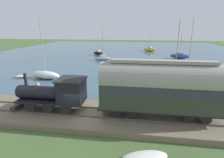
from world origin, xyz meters
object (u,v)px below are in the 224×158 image
Objects in this scene: sailboat_yellow at (149,49)px; rowboat_far_out at (21,76)px; sailboat_navy at (175,74)px; rowboat_mid_harbor at (156,92)px; steam_locomotive at (57,92)px; sailboat_blue at (180,56)px; sailboat_white at (45,75)px; beached_dinghy at (145,157)px; passenger_coach at (160,87)px; sailboat_red at (188,66)px; sailboat_gray at (103,58)px; sailboat_black at (98,53)px.

sailboat_yellow is 41.36m from rowboat_far_out.
sailboat_navy reaches higher than sailboat_yellow.
steam_locomotive is at bearing 105.20° from rowboat_mid_harbor.
sailboat_blue is 0.71× the size of sailboat_white.
sailboat_white is (-34.97, 17.85, 0.00)m from sailboat_yellow.
sailboat_navy reaches higher than rowboat_mid_harbor.
sailboat_white is at bearing -176.94° from sailboat_yellow.
beached_dinghy is (-37.18, 10.04, -0.51)m from sailboat_blue.
sailboat_red reaches higher than passenger_coach.
steam_locomotive is at bearing 58.09° from beached_dinghy.
passenger_coach is 5.59m from beached_dinghy.
sailboat_blue is 2.14× the size of beached_dinghy.
sailboat_navy is at bearing -68.83° from sailboat_white.
sailboat_navy is 8.58m from rowboat_mid_harbor.
passenger_coach is (0.00, -8.65, 0.93)m from steam_locomotive.
sailboat_gray is (27.66, 1.41, -1.64)m from steam_locomotive.
sailboat_blue is (32.56, -8.81, -2.40)m from passenger_coach.
sailboat_red is 29.41m from rowboat_far_out.
sailboat_yellow is at bearing -22.21° from rowboat_mid_harbor.
sailboat_white reaches higher than steam_locomotive.
sailboat_blue reaches higher than rowboat_mid_harbor.
rowboat_mid_harbor is at bearing 137.81° from sailboat_red.
passenger_coach is 7.03m from rowboat_mid_harbor.
steam_locomotive is 0.72× the size of sailboat_white.
sailboat_yellow is at bearing -2.66° from passenger_coach.
sailboat_red is (20.78, -7.77, -2.63)m from passenger_coach.
sailboat_red is at bearing -2.85° from sailboat_navy.
steam_locomotive is 0.75× the size of sailboat_navy.
sailboat_black is at bearing 6.96° from steam_locomotive.
steam_locomotive is 1.18× the size of sailboat_black.
sailboat_yellow is at bearing -15.65° from sailboat_white.
sailboat_gray is (13.47, 14.10, 0.02)m from sailboat_navy.
sailboat_black is at bearing 16.18° from beached_dinghy.
sailboat_white is at bearing 144.88° from sailboat_blue.
sailboat_navy is 3.42× the size of rowboat_mid_harbor.
sailboat_yellow is (45.75, -10.77, -1.57)m from steam_locomotive.
sailboat_white is (-9.99, 23.49, 0.14)m from sailboat_red.
sailboat_gray is 0.97× the size of sailboat_white.
sailboat_white is 4.16m from rowboat_far_out.
sailboat_gray is 3.46× the size of rowboat_mid_harbor.
passenger_coach is 1.78× the size of sailboat_black.
sailboat_navy reaches higher than steam_locomotive.
steam_locomotive is at bearing 159.76° from sailboat_gray.
steam_locomotive is 0.74× the size of sailboat_gray.
beached_dinghy is (-15.34, -18.63, -0.03)m from rowboat_far_out.
sailboat_white reaches higher than rowboat_far_out.
rowboat_far_out is 0.65× the size of beached_dinghy.
sailboat_navy reaches higher than passenger_coach.
rowboat_far_out is at bearing -168.05° from sailboat_black.
sailboat_navy is 2.90× the size of beached_dinghy.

